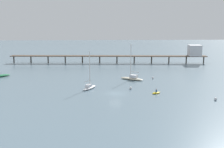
# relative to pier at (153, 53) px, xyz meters

# --- Properties ---
(ground_plane) EXTENTS (400.00, 400.00, 0.00)m
(ground_plane) POSITION_rel_pier_xyz_m (-17.79, -50.45, -4.03)
(ground_plane) COLOR slate
(pier) EXTENTS (78.16, 8.69, 7.33)m
(pier) POSITION_rel_pier_xyz_m (0.00, 0.00, 0.00)
(pier) COLOR brown
(pier) RESTS_ON ground_plane
(sailboat_white) EXTENTS (4.04, 6.15, 9.35)m
(sailboat_white) POSITION_rel_pier_xyz_m (-24.04, -45.11, -3.41)
(sailboat_white) COLOR white
(sailboat_white) RESTS_ON ground_plane
(sailboat_cream) EXTENTS (7.09, 5.99, 10.29)m
(sailboat_cream) POSITION_rel_pier_xyz_m (-12.05, -33.79, -3.39)
(sailboat_cream) COLOR beige
(sailboat_cream) RESTS_ON ground_plane
(dinghy_yellow) EXTENTS (2.55, 2.26, 1.14)m
(dinghy_yellow) POSITION_rel_pier_xyz_m (-8.23, -50.78, -3.81)
(dinghy_yellow) COLOR yellow
(dinghy_yellow) RESTS_ON ground_plane
(mooring_buoy_far) EXTENTS (0.64, 0.64, 0.64)m
(mooring_buoy_far) POSITION_rel_pier_xyz_m (-5.83, -32.75, -3.71)
(mooring_buoy_far) COLOR silver
(mooring_buoy_far) RESTS_ON ground_plane
(mooring_buoy_near) EXTENTS (0.70, 0.70, 0.70)m
(mooring_buoy_near) POSITION_rel_pier_xyz_m (-13.74, -46.15, -3.69)
(mooring_buoy_near) COLOR silver
(mooring_buoy_near) RESTS_ON ground_plane
(mooring_buoy_mid) EXTENTS (0.67, 0.67, 0.67)m
(mooring_buoy_mid) POSITION_rel_pier_xyz_m (3.27, -57.54, -3.70)
(mooring_buoy_mid) COLOR silver
(mooring_buoy_mid) RESTS_ON ground_plane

